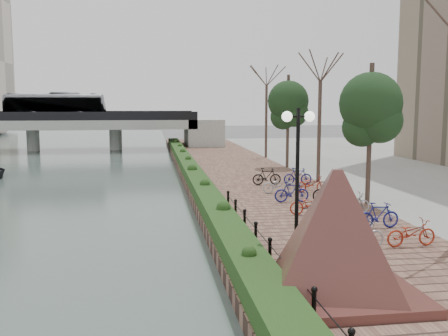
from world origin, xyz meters
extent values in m
plane|color=#59595B|center=(0.00, 0.00, 0.00)|extent=(220.00, 220.00, 0.00)
cube|color=brown|center=(4.00, 17.50, 0.25)|extent=(8.00, 75.00, 0.50)
cube|color=#193D16|center=(0.60, 20.00, 0.80)|extent=(1.10, 56.00, 0.60)
cylinder|color=black|center=(1.40, -3.00, 0.85)|extent=(0.10, 0.10, 0.70)
cylinder|color=black|center=(1.40, -1.00, 0.85)|extent=(0.10, 0.10, 0.70)
cylinder|color=black|center=(1.40, 1.00, 0.85)|extent=(0.10, 0.10, 0.70)
cylinder|color=black|center=(1.40, 3.00, 0.85)|extent=(0.10, 0.10, 0.70)
cylinder|color=black|center=(1.40, 5.00, 0.85)|extent=(0.10, 0.10, 0.70)
cylinder|color=black|center=(1.40, 7.00, 0.85)|extent=(0.10, 0.10, 0.70)
cylinder|color=black|center=(1.40, 9.00, 0.85)|extent=(0.10, 0.10, 0.70)
cube|color=#471E1F|center=(2.44, -1.46, 0.61)|extent=(3.73, 3.73, 0.22)
pyramid|color=#471E1F|center=(2.44, -1.46, 2.15)|extent=(5.71, 5.71, 2.85)
cylinder|color=black|center=(2.40, 1.74, 2.76)|extent=(0.12, 0.12, 4.51)
cylinder|color=black|center=(2.40, 1.74, 4.76)|extent=(0.70, 0.06, 0.06)
sphere|color=white|center=(2.05, 1.74, 4.76)|extent=(0.32, 0.32, 0.32)
sphere|color=white|center=(2.75, 1.74, 4.76)|extent=(0.32, 0.32, 0.32)
imported|color=brown|center=(4.00, 1.64, 1.40)|extent=(0.69, 0.49, 1.80)
imported|color=#A1A0A5|center=(4.60, 2.00, 0.95)|extent=(0.60, 1.71, 0.90)
imported|color=black|center=(4.60, 4.60, 1.00)|extent=(0.47, 1.66, 1.00)
imported|color=#9F2B17|center=(4.60, 7.20, 0.95)|extent=(0.60, 1.71, 0.90)
imported|color=navy|center=(4.60, 9.80, 1.00)|extent=(0.47, 1.66, 1.00)
imported|color=#A1A0A5|center=(4.60, 12.40, 0.95)|extent=(0.60, 1.71, 0.90)
imported|color=black|center=(4.60, 15.00, 1.00)|extent=(0.47, 1.66, 1.00)
imported|color=#9F2B17|center=(6.40, 2.00, 0.95)|extent=(0.60, 1.71, 0.90)
imported|color=navy|center=(6.40, 4.60, 1.00)|extent=(0.47, 1.66, 1.00)
imported|color=#A1A0A5|center=(6.40, 7.20, 0.95)|extent=(0.60, 1.71, 0.90)
imported|color=black|center=(6.40, 9.80, 1.00)|extent=(0.47, 1.66, 1.00)
imported|color=#9F2B17|center=(6.40, 12.40, 0.95)|extent=(0.60, 1.71, 0.90)
imported|color=navy|center=(6.40, 15.00, 1.00)|extent=(0.47, 1.66, 1.00)
cube|color=#969691|center=(-15.00, 45.00, 3.00)|extent=(36.00, 8.00, 1.00)
cube|color=black|center=(-15.00, 41.10, 3.95)|extent=(36.00, 0.15, 0.90)
cube|color=black|center=(-15.00, 48.90, 3.95)|extent=(36.00, 0.15, 0.90)
cylinder|color=#969691|center=(-15.00, 45.00, 1.25)|extent=(1.40, 1.40, 2.50)
cylinder|color=#969691|center=(-6.00, 45.00, 1.25)|extent=(1.40, 1.40, 2.50)
imported|color=#B8BDC3|center=(-12.42, 45.00, 5.00)|extent=(2.52, 10.77, 3.00)
camera|label=1|loc=(-1.96, -12.77, 5.10)|focal=40.00mm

